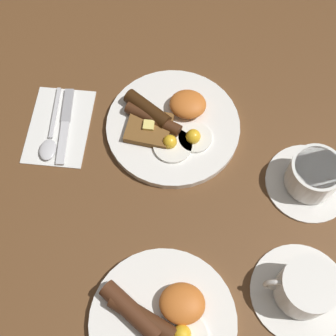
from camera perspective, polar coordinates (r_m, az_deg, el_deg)
ground_plane at (r=0.90m, az=0.62°, el=4.84°), size 3.00×3.00×0.00m
breakfast_plate_near at (r=0.89m, az=0.43°, el=5.40°), size 0.25×0.25×0.05m
breakfast_plate_far at (r=0.77m, az=-0.71°, el=-17.92°), size 0.23×0.23×0.05m
teacup_near at (r=0.86m, az=17.22°, el=-0.98°), size 0.15×0.15×0.07m
teacup_far at (r=0.79m, az=16.25°, el=-13.96°), size 0.16×0.16×0.08m
napkin at (r=0.93m, az=-13.11°, el=5.02°), size 0.12×0.18×0.01m
knife at (r=0.92m, az=-12.39°, el=5.61°), size 0.04×0.17×0.01m
spoon at (r=0.91m, az=-14.27°, el=3.15°), size 0.03×0.16×0.01m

